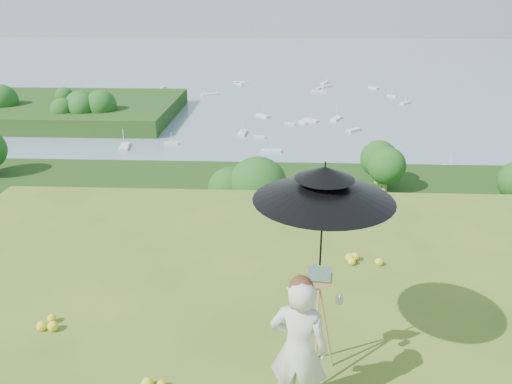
# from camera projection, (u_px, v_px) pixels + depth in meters

# --- Properties ---
(forest_slope) EXTENTS (140.00, 56.00, 22.00)m
(forest_slope) POSITION_uv_depth(u_px,v_px,m) (287.00, 365.00, 47.33)
(forest_slope) COLOR #16350E
(forest_slope) RESTS_ON bay_water
(shoreline_tier) EXTENTS (170.00, 28.00, 8.00)m
(shoreline_tier) POSITION_uv_depth(u_px,v_px,m) (283.00, 238.00, 87.02)
(shoreline_tier) COLOR slate
(shoreline_tier) RESTS_ON bay_water
(bay_water) EXTENTS (700.00, 700.00, 0.00)m
(bay_water) POSITION_uv_depth(u_px,v_px,m) (282.00, 77.00, 239.25)
(bay_water) COLOR slate
(bay_water) RESTS_ON ground
(peninsula) EXTENTS (90.00, 60.00, 12.00)m
(peninsula) POSITION_uv_depth(u_px,v_px,m) (51.00, 101.00, 161.77)
(peninsula) COLOR #16350E
(peninsula) RESTS_ON bay_water
(slope_trees) EXTENTS (110.00, 50.00, 6.00)m
(slope_trees) POSITION_uv_depth(u_px,v_px,m) (291.00, 233.00, 42.12)
(slope_trees) COLOR #1A4E17
(slope_trees) RESTS_ON forest_slope
(harbor_town) EXTENTS (110.00, 22.00, 5.00)m
(harbor_town) POSITION_uv_depth(u_px,v_px,m) (284.00, 204.00, 84.60)
(harbor_town) COLOR silver
(harbor_town) RESTS_ON shoreline_tier
(moored_boats) EXTENTS (140.00, 140.00, 0.70)m
(moored_boats) POSITION_uv_depth(u_px,v_px,m) (245.00, 113.00, 166.41)
(moored_boats) COLOR silver
(moored_boats) RESTS_ON bay_water
(painter) EXTENTS (0.64, 0.49, 1.55)m
(painter) POSITION_uv_depth(u_px,v_px,m) (299.00, 350.00, 4.73)
(painter) COLOR silver
(painter) RESTS_ON ground
(field_easel) EXTENTS (0.57, 0.57, 1.40)m
(field_easel) POSITION_uv_depth(u_px,v_px,m) (317.00, 320.00, 5.28)
(field_easel) COLOR #AB8847
(field_easel) RESTS_ON ground
(sun_umbrella) EXTENTS (1.57, 1.57, 1.31)m
(sun_umbrella) POSITION_uv_depth(u_px,v_px,m) (322.00, 225.00, 4.90)
(sun_umbrella) COLOR black
(sun_umbrella) RESTS_ON field_easel
(painter_cap) EXTENTS (0.24, 0.28, 0.10)m
(painter_cap) POSITION_uv_depth(u_px,v_px,m) (301.00, 283.00, 4.46)
(painter_cap) COLOR #CA6F79
(painter_cap) RESTS_ON painter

